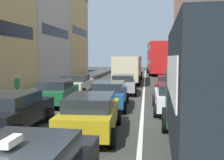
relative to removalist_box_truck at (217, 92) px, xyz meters
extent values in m
cube|color=#BABABA|center=(-10.39, 15.31, -1.90)|extent=(2.60, 64.00, 0.14)
cube|color=silver|center=(-5.39, 15.31, -1.97)|extent=(0.16, 60.00, 0.01)
cube|color=silver|center=(-1.99, 15.31, -1.97)|extent=(0.16, 60.00, 0.01)
cube|color=black|center=(-12.18, 11.81, 3.00)|extent=(0.02, 8.80, 1.10)
cube|color=#B2ADA3|center=(-15.69, 22.81, 3.23)|extent=(7.00, 10.90, 10.40)
cube|color=black|center=(-12.18, 22.81, 3.75)|extent=(0.02, 8.80, 1.10)
cube|color=tan|center=(-15.69, 33.81, 4.18)|extent=(7.00, 10.90, 12.31)
cube|color=black|center=(-12.18, 33.81, 4.80)|extent=(0.02, 8.80, 1.10)
cube|color=#936B5B|center=(6.21, 33.81, 4.32)|extent=(7.00, 10.90, 12.59)
cube|color=black|center=(2.69, 33.81, 4.95)|extent=(0.02, 8.80, 1.10)
cube|color=gray|center=(6.21, 22.81, 4.35)|extent=(7.00, 10.90, 12.65)
cube|color=black|center=(2.69, 22.81, 4.98)|extent=(0.02, 8.80, 1.10)
cube|color=black|center=(2.69, 11.81, 2.97)|extent=(0.02, 8.80, 1.10)
cube|color=#1E5933|center=(0.14, 2.88, -0.54)|extent=(2.51, 2.51, 1.90)
cube|color=black|center=(0.20, 4.09, -0.16)|extent=(2.02, 0.13, 0.70)
cube|color=white|center=(-1.25, -0.82, 0.49)|extent=(0.24, 4.48, 0.90)
cylinder|color=black|center=(-1.06, 3.02, -1.49)|extent=(0.34, 0.97, 0.96)
cube|color=#F2EACC|center=(-3.86, -3.34, -0.37)|extent=(0.17, 0.44, 0.12)
cube|color=#B29319|center=(-3.84, 2.48, -1.30)|extent=(1.96, 4.36, 0.70)
cube|color=#1E2328|center=(-3.83, 2.28, -0.74)|extent=(1.67, 2.47, 0.52)
cylinder|color=black|center=(-4.82, 3.91, -1.65)|extent=(0.24, 0.65, 0.64)
cylinder|color=black|center=(-2.98, 3.98, -1.65)|extent=(0.24, 0.65, 0.64)
cylinder|color=black|center=(-4.71, 0.99, -1.65)|extent=(0.24, 0.65, 0.64)
cylinder|color=black|center=(-2.87, 1.06, -1.65)|extent=(0.24, 0.65, 0.64)
cube|color=black|center=(-6.97, 2.54, -1.30)|extent=(1.85, 4.32, 0.70)
cube|color=#1E2328|center=(-6.97, 2.34, -0.74)|extent=(1.61, 2.43, 0.52)
cylinder|color=black|center=(-7.90, 3.99, -1.65)|extent=(0.23, 0.64, 0.64)
cylinder|color=black|center=(-6.06, 4.01, -1.65)|extent=(0.23, 0.64, 0.64)
cylinder|color=black|center=(-6.03, 1.08, -1.65)|extent=(0.23, 0.64, 0.64)
cube|color=#194C8C|center=(-3.86, 7.56, -1.30)|extent=(1.92, 4.35, 0.70)
cube|color=#1E2328|center=(-3.86, 7.36, -0.74)|extent=(1.65, 2.45, 0.52)
cylinder|color=black|center=(-4.82, 8.99, -1.65)|extent=(0.24, 0.65, 0.64)
cylinder|color=black|center=(-2.99, 9.04, -1.65)|extent=(0.24, 0.65, 0.64)
cylinder|color=black|center=(-4.74, 6.07, -1.65)|extent=(0.24, 0.65, 0.64)
cylinder|color=black|center=(-2.90, 6.12, -1.65)|extent=(0.24, 0.65, 0.64)
cube|color=#19592D|center=(-7.14, 8.09, -1.30)|extent=(2.07, 4.40, 0.70)
cube|color=#1E2328|center=(-7.12, 7.89, -0.74)|extent=(1.73, 2.50, 0.52)
cylinder|color=black|center=(-8.15, 9.49, -1.65)|extent=(0.26, 0.65, 0.64)
cylinder|color=black|center=(-6.31, 9.61, -1.65)|extent=(0.26, 0.65, 0.64)
cylinder|color=black|center=(-7.96, 6.58, -1.65)|extent=(0.26, 0.65, 0.64)
cylinder|color=black|center=(-6.13, 6.69, -1.65)|extent=(0.26, 0.65, 0.64)
cube|color=gray|center=(-3.60, 13.39, -1.30)|extent=(2.02, 4.39, 0.70)
cube|color=#1E2328|center=(-3.59, 13.19, -0.74)|extent=(1.70, 2.49, 0.52)
cylinder|color=black|center=(-4.60, 14.80, -1.65)|extent=(0.25, 0.65, 0.64)
cylinder|color=black|center=(-2.76, 14.89, -1.65)|extent=(0.25, 0.65, 0.64)
cylinder|color=black|center=(-4.45, 11.88, -1.65)|extent=(0.25, 0.65, 0.64)
cylinder|color=black|center=(-2.61, 11.97, -1.65)|extent=(0.25, 0.65, 0.64)
cube|color=beige|center=(-7.20, 12.88, -1.30)|extent=(1.86, 4.33, 0.70)
cube|color=#1E2328|center=(-7.20, 12.68, -0.74)|extent=(1.62, 2.43, 0.52)
cylinder|color=black|center=(-8.10, 14.35, -1.65)|extent=(0.23, 0.64, 0.64)
cylinder|color=black|center=(-6.26, 14.33, -1.65)|extent=(0.23, 0.64, 0.64)
cylinder|color=black|center=(-8.14, 11.43, -1.65)|extent=(0.23, 0.64, 0.64)
cylinder|color=black|center=(-6.30, 11.40, -1.65)|extent=(0.23, 0.64, 0.64)
cube|color=silver|center=(-0.42, 6.92, -1.30)|extent=(1.82, 4.31, 0.70)
cube|color=#1E2328|center=(-0.42, 6.72, -0.74)|extent=(1.60, 2.42, 0.52)
cylinder|color=black|center=(-1.33, 8.38, -1.65)|extent=(0.22, 0.64, 0.64)
cylinder|color=black|center=(0.51, 8.37, -1.65)|extent=(0.22, 0.64, 0.64)
cylinder|color=black|center=(-1.34, 5.46, -1.65)|extent=(0.22, 0.64, 0.64)
cylinder|color=black|center=(0.50, 5.45, -1.65)|extent=(0.22, 0.64, 0.64)
cube|color=#A51E1E|center=(-0.17, 12.58, -1.30)|extent=(1.99, 4.38, 0.70)
cube|color=#1E2328|center=(-0.18, 12.38, -0.74)|extent=(1.69, 2.48, 0.52)
cylinder|color=black|center=(-1.03, 14.08, -1.65)|extent=(0.25, 0.65, 0.64)
cylinder|color=black|center=(0.81, 14.00, -1.65)|extent=(0.25, 0.65, 0.64)
cylinder|color=black|center=(-1.16, 11.16, -1.65)|extent=(0.25, 0.65, 0.64)
cylinder|color=black|center=(0.68, 11.08, -1.65)|extent=(0.25, 0.65, 0.64)
cube|color=#BFB793|center=(-3.75, 22.21, -0.27)|extent=(2.59, 10.52, 2.40)
cube|color=black|center=(-3.75, 22.21, 0.09)|extent=(2.61, 9.89, 0.70)
cylinder|color=black|center=(-4.97, 26.00, -1.47)|extent=(0.31, 1.00, 1.00)
cylinder|color=black|center=(-2.47, 25.98, -1.47)|extent=(0.31, 1.00, 1.00)
cylinder|color=black|center=(-5.03, 19.07, -1.47)|extent=(0.31, 1.00, 1.00)
cylinder|color=black|center=(-2.53, 19.05, -1.47)|extent=(0.31, 1.00, 1.00)
cube|color=#B21919|center=(-0.22, 35.14, -0.27)|extent=(2.91, 10.59, 2.40)
cube|color=black|center=(-0.22, 35.14, 0.09)|extent=(2.92, 9.96, 0.70)
cube|color=#B21919|center=(-0.22, 35.14, 2.01)|extent=(2.91, 10.59, 2.16)
cube|color=black|center=(-0.22, 35.14, 2.25)|extent=(2.92, 9.96, 0.64)
cylinder|color=black|center=(-1.61, 38.87, -1.47)|extent=(0.34, 1.01, 1.00)
cylinder|color=black|center=(0.88, 38.97, -1.47)|extent=(0.34, 1.01, 1.00)
cylinder|color=black|center=(-1.34, 31.95, -1.47)|extent=(0.34, 1.01, 1.00)
cylinder|color=black|center=(1.16, 32.05, -1.47)|extent=(0.34, 1.01, 1.00)
cylinder|color=#262D47|center=(-10.24, 9.20, -1.56)|extent=(0.16, 0.16, 0.82)
cylinder|color=#262D47|center=(-10.33, 9.36, -1.56)|extent=(0.16, 0.16, 0.82)
cylinder|color=#338C4C|center=(-10.29, 9.28, -0.85)|extent=(0.34, 0.34, 0.60)
sphere|color=tan|center=(-10.29, 9.28, -0.43)|extent=(0.24, 0.24, 0.24)
cylinder|color=#338C4C|center=(-10.17, 9.09, -0.82)|extent=(0.10, 0.10, 0.55)
cylinder|color=#338C4C|center=(-10.40, 9.47, -0.82)|extent=(0.10, 0.10, 0.55)
camera|label=1|loc=(-1.81, -7.03, 0.92)|focal=42.19mm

